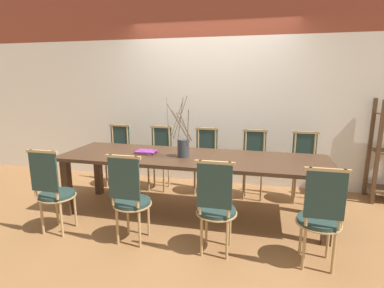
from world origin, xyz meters
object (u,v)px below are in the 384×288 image
vase_centerpiece (183,147)px  dining_table (192,163)px  chair_near_center (216,205)px  chair_far_center (205,159)px  book_stack (146,152)px

vase_centerpiece → dining_table: bearing=27.5°
chair_near_center → chair_far_center: bearing=104.5°
dining_table → vase_centerpiece: (-0.10, -0.05, 0.20)m
dining_table → book_stack: bearing=176.8°
dining_table → chair_near_center: 0.91m
chair_far_center → book_stack: 1.00m
dining_table → chair_near_center: bearing=-62.1°
chair_far_center → book_stack: bearing=51.2°
chair_near_center → vase_centerpiece: (-0.51, 0.74, 0.37)m
chair_far_center → dining_table: bearing=89.2°
chair_near_center → vase_centerpiece: vase_centerpiece is taller
chair_far_center → book_stack: size_ratio=3.79×
chair_near_center → book_stack: size_ratio=3.79×
chair_near_center → book_stack: 1.33m
dining_table → chair_far_center: chair_far_center is taller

